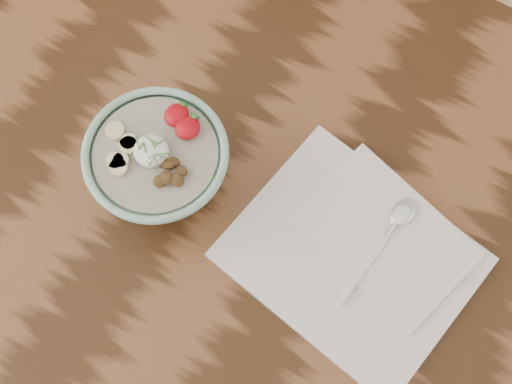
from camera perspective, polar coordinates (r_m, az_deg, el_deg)
table at (r=103.72cm, az=-5.21°, el=0.20°), size 160.00×90.00×75.00cm
breakfast_bowl at (r=89.06cm, az=-7.76°, el=2.19°), size 17.71×17.71×11.67cm
napkin at (r=91.01cm, az=8.19°, el=-4.84°), size 31.99×27.75×1.77cm
spoon at (r=91.21cm, az=10.89°, el=-2.73°), size 3.69×16.99×0.88cm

